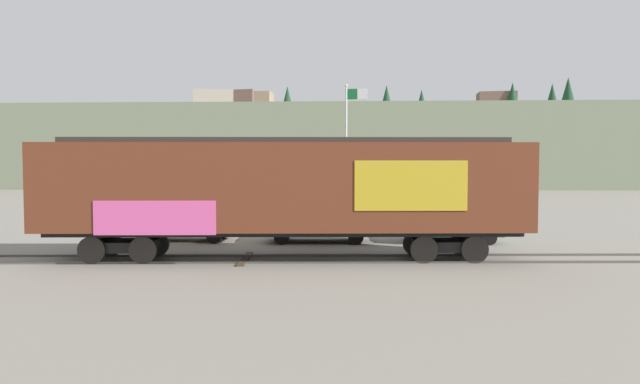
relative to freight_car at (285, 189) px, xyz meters
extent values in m
plane|color=slate|center=(1.32, 0.00, -2.48)|extent=(260.00, 260.00, 0.00)
cube|color=#4C4742|center=(0.03, -0.72, -2.44)|extent=(59.94, 2.94, 0.08)
cube|color=#4C4742|center=(-0.04, 0.72, -2.44)|extent=(59.94, 2.94, 0.08)
cube|color=#423323|center=(-1.38, -0.06, -2.44)|extent=(0.36, 2.51, 0.07)
cube|color=#5B2B19|center=(0.00, 0.00, 0.08)|extent=(16.50, 3.64, 2.92)
cube|color=#2D2823|center=(0.00, 0.00, 1.65)|extent=(15.57, 1.14, 0.24)
cube|color=#B2931E|center=(4.16, -1.25, 0.15)|extent=(3.60, 0.20, 1.60)
cube|color=#CC4C8C|center=(-3.98, -1.64, -0.87)|extent=(3.88, 0.21, 1.10)
cube|color=black|center=(0.00, 0.00, -1.48)|extent=(16.11, 2.34, 0.20)
cube|color=black|center=(-5.54, -0.26, -1.97)|extent=(2.16, 1.39, 0.36)
cylinder|color=black|center=(-6.35, -1.02, -2.02)|extent=(0.92, 0.16, 0.92)
cylinder|color=black|center=(-6.42, 0.42, -2.02)|extent=(0.92, 0.16, 0.92)
cylinder|color=black|center=(-4.65, -0.94, -2.02)|extent=(0.92, 0.16, 0.92)
cylinder|color=black|center=(-4.72, 0.50, -2.02)|extent=(0.92, 0.16, 0.92)
cube|color=black|center=(5.53, 0.27, -1.97)|extent=(2.16, 1.39, 0.36)
cylinder|color=black|center=(4.72, -0.49, -2.02)|extent=(0.92, 0.16, 0.92)
cylinder|color=black|center=(4.65, 0.94, -2.02)|extent=(0.92, 0.16, 0.92)
cylinder|color=black|center=(6.42, -0.41, -2.02)|extent=(0.92, 0.16, 0.92)
cylinder|color=black|center=(6.35, 1.02, -2.02)|extent=(0.92, 0.16, 0.92)
cylinder|color=silver|center=(2.30, 13.09, 1.55)|extent=(0.12, 0.12, 8.05)
sphere|color=#D8CC66|center=(2.30, 13.09, 5.66)|extent=(0.18, 0.18, 0.18)
cube|color=#14662D|center=(2.96, 12.99, 5.16)|extent=(1.20, 0.22, 0.63)
cube|color=white|center=(3.26, 12.94, 5.16)|extent=(0.60, 0.14, 0.63)
cube|color=slate|center=(1.32, 79.78, 4.37)|extent=(143.98, 37.37, 13.68)
cube|color=brown|center=(-15.39, 68.57, 12.59)|extent=(7.35, 4.74, 2.77)
cube|color=#8C725B|center=(-12.33, 68.57, 12.45)|extent=(6.11, 3.99, 2.48)
cube|color=#9E9384|center=(-19.20, 68.57, 12.61)|extent=(7.11, 5.48, 2.80)
cube|color=brown|center=(28.04, 68.57, 12.35)|extent=(6.32, 4.17, 2.28)
cone|color=#193D23|center=(39.40, 73.95, 13.52)|extent=(2.31, 2.31, 4.62)
cone|color=#193D23|center=(16.36, 72.71, 12.96)|extent=(1.75, 1.75, 3.51)
cone|color=#193D23|center=(-6.93, 69.63, 13.07)|extent=(1.86, 1.86, 3.73)
cone|color=#193D23|center=(39.06, 66.98, 13.46)|extent=(2.25, 2.25, 4.50)
cone|color=#193D23|center=(29.96, 66.42, 13.01)|extent=(1.80, 1.80, 3.60)
cone|color=#193D23|center=(10.15, 71.64, 13.29)|extent=(2.08, 2.08, 4.16)
cube|color=#9E8966|center=(-4.94, 4.60, -1.83)|extent=(4.43, 1.75, 0.65)
cube|color=#2D333D|center=(-5.09, 4.59, -1.15)|extent=(2.25, 1.56, 0.72)
cylinder|color=black|center=(-3.44, 5.42, -2.16)|extent=(0.64, 0.22, 0.64)
cylinder|color=black|center=(-3.43, 3.79, -2.16)|extent=(0.64, 0.22, 0.64)
cylinder|color=black|center=(-6.45, 5.41, -2.16)|extent=(0.64, 0.22, 0.64)
cylinder|color=black|center=(-6.44, 3.77, -2.16)|extent=(0.64, 0.22, 0.64)
cube|color=black|center=(1.00, 4.50, -1.84)|extent=(4.62, 1.99, 0.63)
cube|color=#2D333D|center=(0.66, 4.49, -1.21)|extent=(2.17, 1.73, 0.64)
cylinder|color=black|center=(2.52, 5.43, -2.16)|extent=(0.65, 0.24, 0.64)
cylinder|color=black|center=(2.58, 3.67, -2.16)|extent=(0.65, 0.24, 0.64)
cylinder|color=black|center=(-0.58, 5.33, -2.16)|extent=(0.65, 0.24, 0.64)
cylinder|color=black|center=(-0.52, 3.58, -2.16)|extent=(0.65, 0.24, 0.64)
cube|color=#1E5933|center=(6.72, 4.60, -1.85)|extent=(4.06, 1.89, 0.61)
cube|color=#2D333D|center=(6.49, 4.60, -1.25)|extent=(2.04, 1.67, 0.59)
cylinder|color=black|center=(8.08, 5.49, -2.16)|extent=(0.64, 0.23, 0.64)
cylinder|color=black|center=(8.11, 3.77, -2.16)|extent=(0.64, 0.23, 0.64)
cylinder|color=black|center=(5.34, 5.44, -2.16)|extent=(0.64, 0.23, 0.64)
cylinder|color=black|center=(5.37, 3.72, -2.16)|extent=(0.64, 0.23, 0.64)
camera|label=1|loc=(1.86, -17.51, 0.65)|focal=28.55mm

